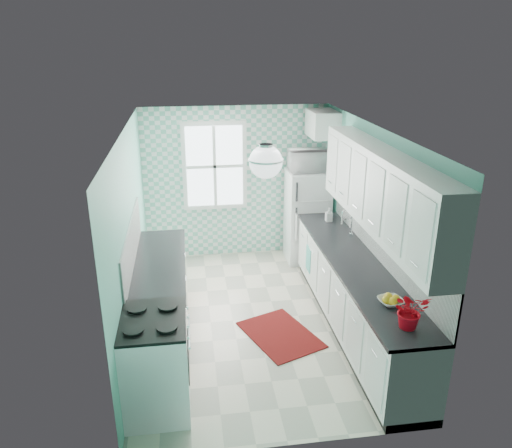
{
  "coord_description": "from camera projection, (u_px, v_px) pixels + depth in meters",
  "views": [
    {
      "loc": [
        -0.8,
        -5.68,
        3.52
      ],
      "look_at": [
        0.05,
        0.25,
        1.25
      ],
      "focal_mm": 35.0,
      "sensor_mm": 36.0,
      "label": 1
    }
  ],
  "objects": [
    {
      "name": "wall_right",
      "position": [
        372.0,
        225.0,
        6.36
      ],
      "size": [
        0.02,
        4.4,
        2.5
      ],
      "primitive_type": "cube",
      "color": "#68C4AD",
      "rests_on": "floor"
    },
    {
      "name": "countertop_left",
      "position": [
        159.0,
        264.0,
        6.05
      ],
      "size": [
        0.63,
        2.15,
        0.04
      ],
      "primitive_type": "cube",
      "color": "black",
      "rests_on": "base_cabinets_left"
    },
    {
      "name": "window",
      "position": [
        215.0,
        166.0,
        8.01
      ],
      "size": [
        1.04,
        0.05,
        1.44
      ],
      "color": "white",
      "rests_on": "wall_back"
    },
    {
      "name": "sink",
      "position": [
        338.0,
        238.0,
        6.8
      ],
      "size": [
        0.5,
        0.42,
        0.53
      ],
      "rotation": [
        0.0,
        0.0,
        -0.06
      ],
      "color": "silver",
      "rests_on": "countertop_right"
    },
    {
      "name": "countertop_right",
      "position": [
        356.0,
        263.0,
        6.07
      ],
      "size": [
        0.63,
        3.6,
        0.04
      ],
      "primitive_type": "cube",
      "color": "black",
      "rests_on": "base_cabinets_right"
    },
    {
      "name": "backsplash_right",
      "position": [
        382.0,
        241.0,
        6.01
      ],
      "size": [
        0.02,
        3.6,
        0.51
      ],
      "primitive_type": "cube",
      "color": "white",
      "rests_on": "wall_right"
    },
    {
      "name": "upper_cabinets_right",
      "position": [
        381.0,
        190.0,
        5.55
      ],
      "size": [
        0.33,
        3.2,
        0.9
      ],
      "primitive_type": "cube",
      "color": "white",
      "rests_on": "wall_right"
    },
    {
      "name": "wall_left",
      "position": [
        130.0,
        238.0,
        5.96
      ],
      "size": [
        0.02,
        4.4,
        2.5
      ],
      "primitive_type": "cube",
      "color": "#68C4AD",
      "rests_on": "floor"
    },
    {
      "name": "wall_front",
      "position": [
        292.0,
        329.0,
        4.12
      ],
      "size": [
        3.0,
        0.02,
        2.5
      ],
      "primitive_type": "cube",
      "color": "#68C4AD",
      "rests_on": "floor"
    },
    {
      "name": "stove",
      "position": [
        155.0,
        362.0,
        4.9
      ],
      "size": [
        0.65,
        0.82,
        0.98
      ],
      "rotation": [
        0.0,
        0.0,
        -0.03
      ],
      "color": "white",
      "rests_on": "floor"
    },
    {
      "name": "base_cabinets_right",
      "position": [
        354.0,
        297.0,
        6.23
      ],
      "size": [
        0.6,
        3.6,
        0.9
      ],
      "primitive_type": "cube",
      "color": "white",
      "rests_on": "floor"
    },
    {
      "name": "wall_back",
      "position": [
        236.0,
        182.0,
        8.21
      ],
      "size": [
        3.0,
        0.02,
        2.5
      ],
      "primitive_type": "cube",
      "color": "#68C4AD",
      "rests_on": "floor"
    },
    {
      "name": "rug",
      "position": [
        280.0,
        335.0,
        6.24
      ],
      "size": [
        1.05,
        1.23,
        0.02
      ],
      "primitive_type": "cube",
      "rotation": [
        0.0,
        0.0,
        0.38
      ],
      "color": "maroon",
      "rests_on": "floor"
    },
    {
      "name": "ceiling",
      "position": [
        255.0,
        129.0,
        5.72
      ],
      "size": [
        3.0,
        4.4,
        0.02
      ],
      "primitive_type": "cube",
      "color": "white",
      "rests_on": "wall_back"
    },
    {
      "name": "microwave",
      "position": [
        309.0,
        161.0,
        7.81
      ],
      "size": [
        0.62,
        0.42,
        0.34
      ],
      "primitive_type": "imported",
      "rotation": [
        0.0,
        0.0,
        3.13
      ],
      "color": "white",
      "rests_on": "fridge"
    },
    {
      "name": "soap_bottle",
      "position": [
        329.0,
        215.0,
        7.35
      ],
      "size": [
        0.09,
        0.09,
        0.21
      ],
      "primitive_type": "imported",
      "rotation": [
        0.0,
        0.0,
        -0.0
      ],
      "color": "#9CAFB6",
      "rests_on": "countertop_right"
    },
    {
      "name": "potted_plant",
      "position": [
        410.0,
        311.0,
        4.64
      ],
      "size": [
        0.33,
        0.28,
        0.36
      ],
      "primitive_type": "imported",
      "rotation": [
        0.0,
        0.0,
        -0.0
      ],
      "color": "#B6090D",
      "rests_on": "countertop_right"
    },
    {
      "name": "ceiling_light",
      "position": [
        266.0,
        161.0,
        5.04
      ],
      "size": [
        0.34,
        0.34,
        0.35
      ],
      "color": "silver",
      "rests_on": "ceiling"
    },
    {
      "name": "fridge",
      "position": [
        307.0,
        216.0,
        8.14
      ],
      "size": [
        0.66,
        0.66,
        1.51
      ],
      "rotation": [
        0.0,
        0.0,
        -0.04
      ],
      "color": "silver",
      "rests_on": "floor"
    },
    {
      "name": "accent_wall",
      "position": [
        236.0,
        183.0,
        8.19
      ],
      "size": [
        3.0,
        0.01,
        2.5
      ],
      "primitive_type": "cube",
      "color": "#6CBEA6",
      "rests_on": "wall_back"
    },
    {
      "name": "fruit_bowl",
      "position": [
        391.0,
        302.0,
        5.09
      ],
      "size": [
        0.28,
        0.28,
        0.06
      ],
      "primitive_type": "imported",
      "rotation": [
        0.0,
        0.0,
        0.15
      ],
      "color": "white",
      "rests_on": "countertop_right"
    },
    {
      "name": "dish_towel",
      "position": [
        308.0,
        259.0,
        7.23
      ],
      "size": [
        0.11,
        0.23,
        0.36
      ],
      "primitive_type": "cube",
      "rotation": [
        0.0,
        0.0,
        -0.39
      ],
      "color": "#5D9D8F",
      "rests_on": "base_cabinets_right"
    },
    {
      "name": "upper_cabinet_fridge",
      "position": [
        322.0,
        123.0,
        7.68
      ],
      "size": [
        0.4,
        0.74,
        0.4
      ],
      "primitive_type": "cube",
      "color": "white",
      "rests_on": "wall_right"
    },
    {
      "name": "base_cabinets_left",
      "position": [
        161.0,
        298.0,
        6.22
      ],
      "size": [
        0.6,
        2.15,
        0.9
      ],
      "primitive_type": "cube",
      "color": "white",
      "rests_on": "floor"
    },
    {
      "name": "floor",
      "position": [
        255.0,
        320.0,
        6.61
      ],
      "size": [
        3.0,
        4.4,
        0.02
      ],
      "primitive_type": "cube",
      "color": "beige",
      "rests_on": "ground"
    },
    {
      "name": "backsplash_left",
      "position": [
        132.0,
        244.0,
        5.92
      ],
      "size": [
        0.02,
        2.15,
        0.51
      ],
      "primitive_type": "cube",
      "color": "white",
      "rests_on": "wall_left"
    }
  ]
}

